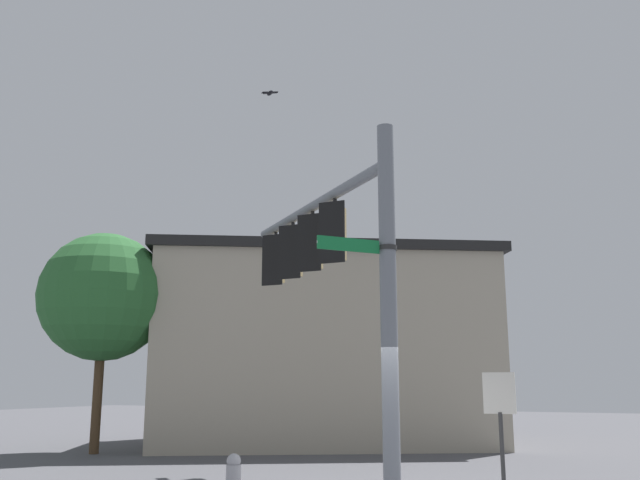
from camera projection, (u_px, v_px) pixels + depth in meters
name	position (u px, v px, depth m)	size (l,w,h in m)	color
signal_pole	(389.00, 307.00, 11.28)	(0.28, 0.28, 6.31)	slate
mast_arm	(314.00, 206.00, 14.56)	(0.22, 0.22, 6.21)	slate
traffic_light_nearest_pole	(336.00, 234.00, 13.47)	(0.54, 0.49, 1.31)	black
traffic_light_mid_inner	(313.00, 244.00, 14.46)	(0.54, 0.49, 1.31)	black
traffic_light_mid_outer	(293.00, 253.00, 15.46)	(0.54, 0.49, 1.31)	black
traffic_light_arm_end	(276.00, 261.00, 16.45)	(0.54, 0.49, 1.31)	black
street_name_sign	(369.00, 246.00, 11.34)	(1.03, 1.14, 0.22)	#147238
bird_flying	(270.00, 93.00, 15.51)	(0.30, 0.35, 0.11)	black
storefront_building	(321.00, 349.00, 22.92)	(12.87, 11.70, 6.11)	#A89E89
tree_by_storefront	(104.00, 297.00, 20.02)	(3.73, 3.73, 6.27)	#4C3823
fire_hydrant	(234.00, 480.00, 10.92)	(0.35, 0.24, 0.82)	#99999E
historical_marker	(500.00, 412.00, 12.78)	(0.60, 0.08, 2.13)	#333333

